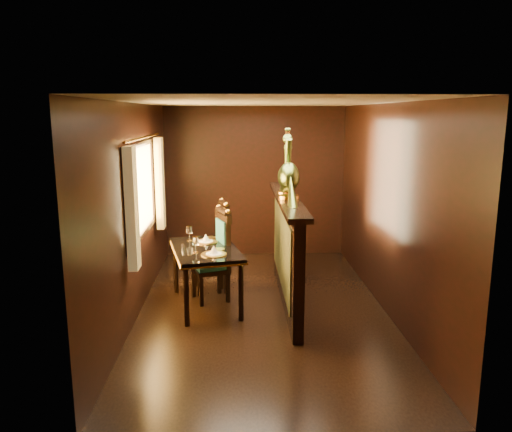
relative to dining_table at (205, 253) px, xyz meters
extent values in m
plane|color=black|center=(0.70, -0.14, -0.68)|extent=(5.00, 5.00, 0.00)
cube|color=black|center=(0.70, 2.36, 0.57)|extent=(3.00, 0.04, 2.50)
cube|color=black|center=(0.70, -2.64, 0.57)|extent=(3.00, 0.04, 2.50)
cube|color=black|center=(-0.80, -0.14, 0.57)|extent=(0.04, 5.00, 2.50)
cube|color=black|center=(2.20, -0.14, 0.57)|extent=(0.04, 5.00, 2.50)
cube|color=beige|center=(0.70, -0.14, 1.82)|extent=(3.00, 5.00, 0.04)
cube|color=#FFC672|center=(-0.79, 0.16, 0.77)|extent=(0.01, 1.70, 1.05)
cube|color=gold|center=(-0.70, -0.81, 0.72)|extent=(0.10, 0.22, 1.30)
cube|color=gold|center=(-0.70, 1.13, 0.72)|extent=(0.10, 0.22, 1.30)
cylinder|color=gold|center=(-0.72, 0.16, 1.42)|extent=(0.03, 2.20, 0.03)
cube|color=black|center=(1.03, 0.16, -0.03)|extent=(0.12, 2.60, 1.30)
cube|color=#3B371A|center=(0.96, 0.16, 0.02)|extent=(0.02, 2.20, 0.95)
cube|color=black|center=(1.03, 0.16, 0.65)|extent=(0.26, 2.70, 0.06)
cube|color=black|center=(0.00, 0.00, 0.05)|extent=(1.01, 1.39, 0.04)
cube|color=gold|center=(0.00, 0.00, 0.02)|extent=(1.04, 1.41, 0.02)
cylinder|color=black|center=(-0.18, -0.62, -0.33)|extent=(0.06, 0.06, 0.69)
cylinder|color=black|center=(0.44, -0.48, -0.33)|extent=(0.06, 0.06, 0.69)
cylinder|color=black|center=(-0.43, 0.48, -0.33)|extent=(0.06, 0.06, 0.69)
cylinder|color=black|center=(0.19, 0.62, -0.33)|extent=(0.06, 0.06, 0.69)
cylinder|color=gold|center=(0.12, -0.31, 0.08)|extent=(0.30, 0.30, 0.01)
cone|color=white|center=(0.12, -0.31, 0.13)|extent=(0.11, 0.11, 0.10)
cylinder|color=gold|center=(0.00, 0.28, 0.08)|extent=(0.30, 0.30, 0.01)
cone|color=white|center=(0.00, 0.28, 0.13)|extent=(0.11, 0.11, 0.10)
cylinder|color=silver|center=(-0.25, -0.10, 0.10)|extent=(0.03, 0.03, 0.06)
cylinder|color=silver|center=(-0.27, -0.01, 0.10)|extent=(0.03, 0.03, 0.06)
cube|color=black|center=(0.05, 0.21, -0.27)|extent=(0.55, 0.55, 0.06)
cube|color=navy|center=(0.05, 0.21, -0.22)|extent=(0.50, 0.50, 0.05)
cube|color=navy|center=(0.22, 0.27, 0.09)|extent=(0.15, 0.33, 0.55)
cube|color=black|center=(-0.06, -0.02, -0.49)|extent=(0.05, 0.05, 0.38)
cube|color=black|center=(0.28, 0.10, -0.49)|extent=(0.05, 0.05, 0.38)
cube|color=black|center=(-0.18, 0.31, -0.49)|extent=(0.05, 0.05, 0.38)
cube|color=black|center=(0.15, 0.43, -0.49)|extent=(0.05, 0.05, 0.38)
sphere|color=gold|center=(0.28, 0.10, 0.50)|extent=(0.07, 0.07, 0.07)
sphere|color=gold|center=(0.16, 0.44, 0.50)|extent=(0.07, 0.07, 0.07)
cube|color=black|center=(0.03, 0.57, -0.26)|extent=(0.52, 0.52, 0.06)
cube|color=navy|center=(0.03, 0.57, -0.21)|extent=(0.46, 0.46, 0.05)
cube|color=navy|center=(0.22, 0.61, 0.11)|extent=(0.10, 0.34, 0.56)
cube|color=black|center=(-0.11, 0.36, -0.48)|extent=(0.05, 0.05, 0.39)
cube|color=black|center=(0.25, 0.43, -0.48)|extent=(0.05, 0.05, 0.39)
cube|color=black|center=(-0.18, 0.72, -0.48)|extent=(0.05, 0.05, 0.39)
cube|color=black|center=(0.18, 0.78, -0.48)|extent=(0.05, 0.05, 0.39)
sphere|color=gold|center=(0.26, 0.43, 0.53)|extent=(0.07, 0.07, 0.07)
sphere|color=gold|center=(0.19, 0.79, 0.53)|extent=(0.07, 0.07, 0.07)
camera|label=1|loc=(0.40, -5.96, 1.69)|focal=35.00mm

